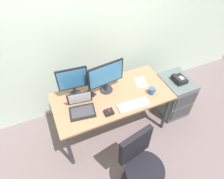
{
  "coord_description": "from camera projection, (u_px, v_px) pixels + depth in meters",
  "views": [
    {
      "loc": [
        -0.71,
        -1.61,
        2.64
      ],
      "look_at": [
        0.0,
        0.0,
        0.86
      ],
      "focal_mm": 31.2,
      "sensor_mm": 36.0,
      "label": 1
    }
  ],
  "objects": [
    {
      "name": "ground_plane",
      "position": [
        112.0,
        127.0,
        3.11
      ],
      "size": [
        8.0,
        8.0,
        0.0
      ],
      "primitive_type": "plane",
      "color": "#6E5E5F"
    },
    {
      "name": "office_chair",
      "position": [
        141.0,
        168.0,
        2.23
      ],
      "size": [
        0.52,
        0.52,
        0.94
      ],
      "color": "black",
      "rests_on": "ground"
    },
    {
      "name": "back_wall",
      "position": [
        90.0,
        25.0,
        2.58
      ],
      "size": [
        6.0,
        0.1,
        2.8
      ],
      "primitive_type": "cube",
      "color": "silver",
      "rests_on": "ground"
    },
    {
      "name": "desk_phone",
      "position": [
        179.0,
        79.0,
        2.86
      ],
      "size": [
        0.17,
        0.2,
        0.09
      ],
      "color": "black",
      "rests_on": "file_cabinet"
    },
    {
      "name": "monitor_main",
      "position": [
        106.0,
        76.0,
        2.48
      ],
      "size": [
        0.5,
        0.18,
        0.44
      ],
      "color": "#262628",
      "rests_on": "desk"
    },
    {
      "name": "laptop",
      "position": [
        81.0,
        107.0,
        2.39
      ],
      "size": [
        0.35,
        0.31,
        0.24
      ],
      "color": "black",
      "rests_on": "desk"
    },
    {
      "name": "desk",
      "position": [
        112.0,
        100.0,
        2.64
      ],
      "size": [
        1.57,
        0.75,
        0.74
      ],
      "color": "#9B704E",
      "rests_on": "ground"
    },
    {
      "name": "keyboard",
      "position": [
        134.0,
        105.0,
        2.46
      ],
      "size": [
        0.42,
        0.16,
        0.03
      ],
      "color": "silver",
      "rests_on": "desk"
    },
    {
      "name": "paper_notepad",
      "position": [
        141.0,
        82.0,
        2.76
      ],
      "size": [
        0.19,
        0.23,
        0.01
      ],
      "primitive_type": "cube",
      "rotation": [
        0.0,
        0.0,
        -0.21
      ],
      "color": "white",
      "rests_on": "desk"
    },
    {
      "name": "monitor_side",
      "position": [
        73.0,
        81.0,
        2.41
      ],
      "size": [
        0.38,
        0.18,
        0.45
      ],
      "color": "#262628",
      "rests_on": "desk"
    },
    {
      "name": "trackball_mouse",
      "position": [
        109.0,
        112.0,
        2.37
      ],
      "size": [
        0.11,
        0.09,
        0.07
      ],
      "color": "black",
      "rests_on": "desk"
    },
    {
      "name": "coffee_mug",
      "position": [
        152.0,
        91.0,
        2.59
      ],
      "size": [
        0.09,
        0.08,
        0.09
      ],
      "color": "#2B5689",
      "rests_on": "desk"
    },
    {
      "name": "cell_phone",
      "position": [
        91.0,
        93.0,
        2.61
      ],
      "size": [
        0.14,
        0.16,
        0.01
      ],
      "primitive_type": "cube",
      "rotation": [
        0.0,
        0.0,
        0.6
      ],
      "color": "black",
      "rests_on": "desk"
    },
    {
      "name": "file_cabinet",
      "position": [
        173.0,
        96.0,
        3.14
      ],
      "size": [
        0.42,
        0.53,
        0.67
      ],
      "color": "#556060",
      "rests_on": "ground"
    }
  ]
}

